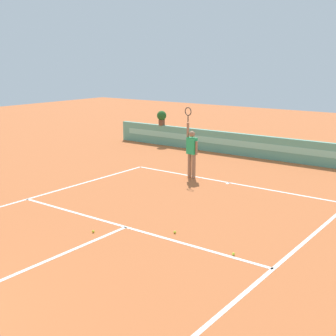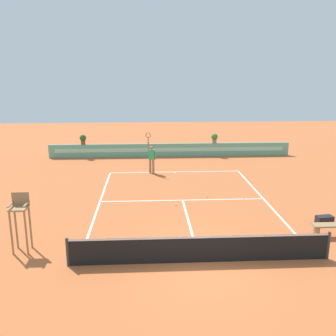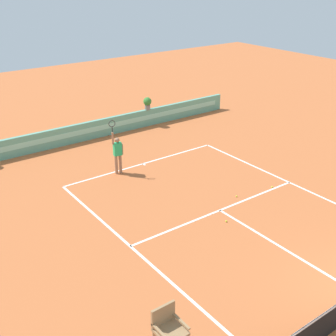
% 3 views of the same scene
% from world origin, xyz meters
% --- Properties ---
extents(ground_plane, '(60.00, 60.00, 0.00)m').
position_xyz_m(ground_plane, '(0.00, 6.00, 0.00)').
color(ground_plane, '#BC6033').
extents(court_lines, '(8.32, 11.94, 0.01)m').
position_xyz_m(court_lines, '(0.00, 6.72, 0.00)').
color(court_lines, white).
rests_on(court_lines, ground).
extents(back_wall_barrier, '(18.00, 0.21, 1.00)m').
position_xyz_m(back_wall_barrier, '(0.00, 16.39, 0.50)').
color(back_wall_barrier, '#60A88E').
rests_on(back_wall_barrier, ground).
extents(tennis_player, '(0.62, 0.27, 2.58)m').
position_xyz_m(tennis_player, '(-1.47, 11.67, 1.05)').
color(tennis_player, '#9E7051').
rests_on(tennis_player, ground).
extents(tennis_ball_near_baseline, '(0.07, 0.07, 0.07)m').
position_xyz_m(tennis_ball_near_baseline, '(-0.40, 5.62, 0.03)').
color(tennis_ball_near_baseline, '#CCE033').
rests_on(tennis_ball_near_baseline, ground).
extents(tennis_ball_mid_court, '(0.07, 0.07, 0.07)m').
position_xyz_m(tennis_ball_mid_court, '(3.11, 6.51, 0.03)').
color(tennis_ball_mid_court, '#CCE033').
rests_on(tennis_ball_mid_court, ground).
extents(tennis_ball_by_sideline, '(0.07, 0.07, 0.07)m').
position_xyz_m(tennis_ball_by_sideline, '(1.29, 6.80, 0.03)').
color(tennis_ball_by_sideline, '#CCE033').
rests_on(tennis_ball_by_sideline, ground).
extents(potted_plant_far_left, '(0.48, 0.48, 0.72)m').
position_xyz_m(potted_plant_far_left, '(-6.45, 16.39, 1.41)').
color(potted_plant_far_left, brown).
rests_on(potted_plant_far_left, back_wall_barrier).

